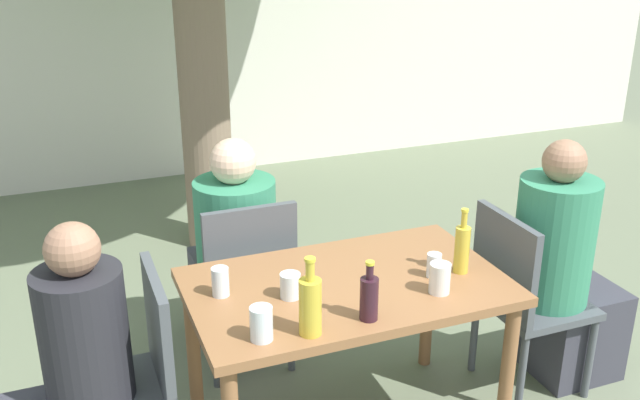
{
  "coord_description": "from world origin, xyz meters",
  "views": [
    {
      "loc": [
        -1.04,
        -2.35,
        2.09
      ],
      "look_at": [
        0.0,
        0.3,
        0.98
      ],
      "focal_mm": 40.0,
      "sensor_mm": 36.0,
      "label": 1
    }
  ],
  "objects_px": {
    "dining_table_front": "(347,303)",
    "oil_cruet_0": "(310,305)",
    "wine_bottle_1": "(369,297)",
    "drinking_glass_2": "(261,324)",
    "drinking_glass_1": "(290,286)",
    "drinking_glass_4": "(434,265)",
    "oil_cruet_2": "(462,248)",
    "patio_chair_2": "(246,275)",
    "patio_chair_0": "(132,375)",
    "person_seated_1": "(564,277)",
    "person_seated_2": "(233,254)",
    "patio_chair_1": "(522,292)",
    "person_seated_0": "(64,390)",
    "drinking_glass_0": "(220,282)",
    "drinking_glass_3": "(440,278)"
  },
  "relations": [
    {
      "from": "oil_cruet_2",
      "to": "drinking_glass_2",
      "type": "height_order",
      "value": "oil_cruet_2"
    },
    {
      "from": "patio_chair_0",
      "to": "person_seated_2",
      "type": "height_order",
      "value": "person_seated_2"
    },
    {
      "from": "drinking_glass_0",
      "to": "drinking_glass_2",
      "type": "distance_m",
      "value": 0.37
    },
    {
      "from": "dining_table_front",
      "to": "oil_cruet_2",
      "type": "height_order",
      "value": "oil_cruet_2"
    },
    {
      "from": "patio_chair_0",
      "to": "drinking_glass_0",
      "type": "distance_m",
      "value": 0.47
    },
    {
      "from": "oil_cruet_0",
      "to": "drinking_glass_3",
      "type": "bearing_deg",
      "value": 9.72
    },
    {
      "from": "person_seated_1",
      "to": "drinking_glass_2",
      "type": "distance_m",
      "value": 1.6
    },
    {
      "from": "dining_table_front",
      "to": "wine_bottle_1",
      "type": "bearing_deg",
      "value": -97.65
    },
    {
      "from": "patio_chair_2",
      "to": "person_seated_0",
      "type": "bearing_deg",
      "value": 35.9
    },
    {
      "from": "drinking_glass_1",
      "to": "drinking_glass_4",
      "type": "relative_size",
      "value": 0.98
    },
    {
      "from": "drinking_glass_4",
      "to": "drinking_glass_1",
      "type": "bearing_deg",
      "value": 175.24
    },
    {
      "from": "dining_table_front",
      "to": "oil_cruet_0",
      "type": "xyz_separation_m",
      "value": [
        -0.27,
        -0.31,
        0.21
      ]
    },
    {
      "from": "dining_table_front",
      "to": "person_seated_2",
      "type": "relative_size",
      "value": 1.11
    },
    {
      "from": "patio_chair_1",
      "to": "drinking_glass_1",
      "type": "relative_size",
      "value": 9.05
    },
    {
      "from": "drinking_glass_4",
      "to": "person_seated_0",
      "type": "bearing_deg",
      "value": 176.85
    },
    {
      "from": "oil_cruet_2",
      "to": "drinking_glass_4",
      "type": "distance_m",
      "value": 0.14
    },
    {
      "from": "oil_cruet_0",
      "to": "dining_table_front",
      "type": "bearing_deg",
      "value": 48.19
    },
    {
      "from": "drinking_glass_0",
      "to": "patio_chair_2",
      "type": "bearing_deg",
      "value": 65.67
    },
    {
      "from": "dining_table_front",
      "to": "person_seated_2",
      "type": "xyz_separation_m",
      "value": [
        -0.26,
        0.85,
        -0.12
      ]
    },
    {
      "from": "patio_chair_0",
      "to": "dining_table_front",
      "type": "bearing_deg",
      "value": 90.0
    },
    {
      "from": "wine_bottle_1",
      "to": "drinking_glass_2",
      "type": "distance_m",
      "value": 0.41
    },
    {
      "from": "person_seated_0",
      "to": "drinking_glass_1",
      "type": "height_order",
      "value": "person_seated_0"
    },
    {
      "from": "patio_chair_1",
      "to": "drinking_glass_1",
      "type": "xyz_separation_m",
      "value": [
        -1.13,
        -0.03,
        0.27
      ]
    },
    {
      "from": "patio_chair_0",
      "to": "patio_chair_1",
      "type": "relative_size",
      "value": 1.0
    },
    {
      "from": "patio_chair_2",
      "to": "patio_chair_1",
      "type": "bearing_deg",
      "value": 151.21
    },
    {
      "from": "oil_cruet_0",
      "to": "drinking_glass_0",
      "type": "distance_m",
      "value": 0.45
    },
    {
      "from": "person_seated_1",
      "to": "drinking_glass_2",
      "type": "xyz_separation_m",
      "value": [
        -1.55,
        -0.28,
        0.25
      ]
    },
    {
      "from": "person_seated_0",
      "to": "person_seated_2",
      "type": "height_order",
      "value": "person_seated_2"
    },
    {
      "from": "person_seated_2",
      "to": "oil_cruet_0",
      "type": "height_order",
      "value": "person_seated_2"
    },
    {
      "from": "oil_cruet_2",
      "to": "drinking_glass_4",
      "type": "bearing_deg",
      "value": 178.54
    },
    {
      "from": "patio_chair_0",
      "to": "oil_cruet_2",
      "type": "height_order",
      "value": "oil_cruet_2"
    },
    {
      "from": "patio_chair_1",
      "to": "wine_bottle_1",
      "type": "xyz_separation_m",
      "value": [
        -0.91,
        -0.29,
        0.31
      ]
    },
    {
      "from": "person_seated_0",
      "to": "drinking_glass_2",
      "type": "xyz_separation_m",
      "value": [
        0.67,
        -0.28,
        0.29
      ]
    },
    {
      "from": "patio_chair_2",
      "to": "drinking_glass_3",
      "type": "distance_m",
      "value": 1.04
    },
    {
      "from": "drinking_glass_2",
      "to": "patio_chair_0",
      "type": "bearing_deg",
      "value": 147.01
    },
    {
      "from": "drinking_glass_1",
      "to": "drinking_glass_2",
      "type": "xyz_separation_m",
      "value": [
        -0.19,
        -0.25,
        0.01
      ]
    },
    {
      "from": "person_seated_0",
      "to": "drinking_glass_4",
      "type": "relative_size",
      "value": 11.34
    },
    {
      "from": "person_seated_1",
      "to": "person_seated_2",
      "type": "bearing_deg",
      "value": 57.91
    },
    {
      "from": "person_seated_1",
      "to": "drinking_glass_4",
      "type": "xyz_separation_m",
      "value": [
        -0.75,
        -0.08,
        0.23
      ]
    },
    {
      "from": "patio_chair_2",
      "to": "drinking_glass_4",
      "type": "height_order",
      "value": "patio_chair_2"
    },
    {
      "from": "dining_table_front",
      "to": "patio_chair_2",
      "type": "relative_size",
      "value": 1.42
    },
    {
      "from": "patio_chair_2",
      "to": "oil_cruet_2",
      "type": "height_order",
      "value": "oil_cruet_2"
    },
    {
      "from": "patio_chair_1",
      "to": "person_seated_0",
      "type": "distance_m",
      "value": 1.99
    },
    {
      "from": "patio_chair_1",
      "to": "patio_chair_2",
      "type": "height_order",
      "value": "same"
    },
    {
      "from": "oil_cruet_2",
      "to": "person_seated_1",
      "type": "bearing_deg",
      "value": 7.63
    },
    {
      "from": "patio_chair_0",
      "to": "drinking_glass_2",
      "type": "distance_m",
      "value": 0.59
    },
    {
      "from": "patio_chair_2",
      "to": "wine_bottle_1",
      "type": "xyz_separation_m",
      "value": [
        0.22,
        -0.91,
        0.31
      ]
    },
    {
      "from": "person_seated_1",
      "to": "person_seated_2",
      "type": "xyz_separation_m",
      "value": [
        -1.36,
        0.85,
        -0.03
      ]
    },
    {
      "from": "dining_table_front",
      "to": "drinking_glass_1",
      "type": "bearing_deg",
      "value": -173.16
    },
    {
      "from": "drinking_glass_3",
      "to": "drinking_glass_4",
      "type": "xyz_separation_m",
      "value": [
        0.05,
        0.13,
        -0.01
      ]
    }
  ]
}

